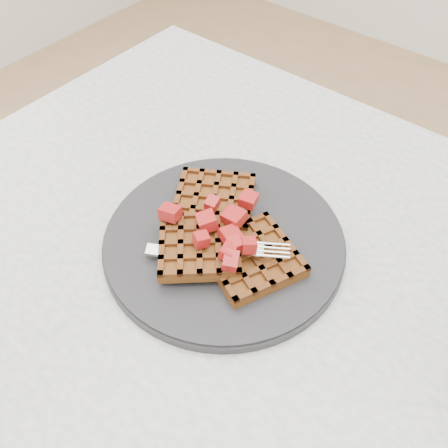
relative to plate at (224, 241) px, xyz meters
name	(u,v)px	position (x,y,z in m)	size (l,w,h in m)	color
table	(310,365)	(0.15, -0.01, -0.12)	(1.20, 0.80, 0.75)	silver
plate	(224,241)	(0.00, 0.00, 0.00)	(0.30, 0.30, 0.02)	black
waffles	(222,233)	(0.00, 0.00, 0.02)	(0.23, 0.21, 0.03)	brown
strawberry_pile	(224,216)	(0.00, 0.00, 0.05)	(0.15, 0.15, 0.02)	maroon
fork	(228,258)	(0.03, -0.03, 0.02)	(0.02, 0.18, 0.02)	silver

